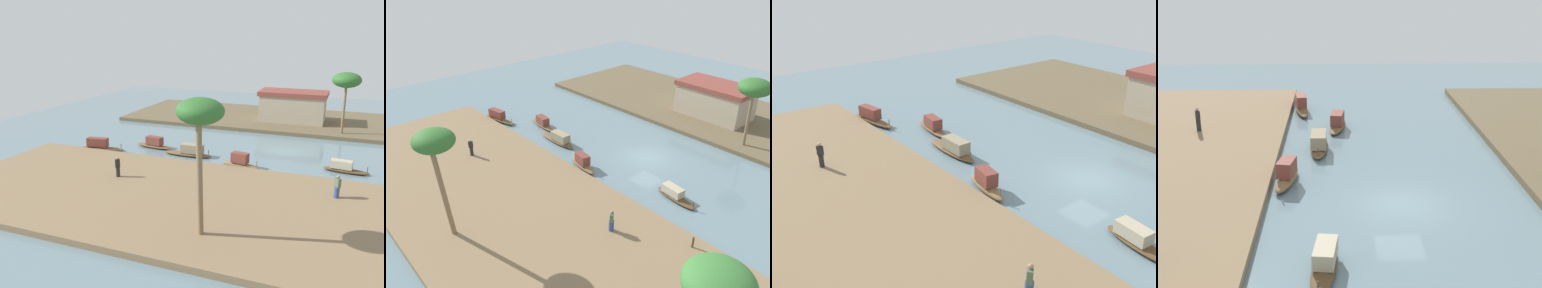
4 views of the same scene
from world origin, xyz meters
The scene contains 7 objects.
river_water centered at (0.00, 0.00, 0.00)m, with size 75.93×75.93×0.00m, color slate.
sampan_with_red_awning centered at (-8.28, -4.42, 0.46)m, with size 4.93×1.14×1.22m.
sampan_midstream centered at (-2.79, -6.04, 0.54)m, with size 3.63×1.50×1.40m.
sampan_near_left_bank centered at (-12.76, -3.17, 0.45)m, with size 4.31×1.55×1.21m.
sampan_foreground centered at (5.83, -3.78, 0.40)m, with size 3.92×1.40×1.03m.
sampan_upstream_small centered at (-17.43, -6.13, 0.51)m, with size 4.85×1.67×1.34m.
person_on_near_bank centered at (-11.10, -12.89, 1.20)m, with size 0.44×0.44×1.68m.
Camera 4 is at (23.69, -3.28, 11.74)m, focal length 48.42 mm.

